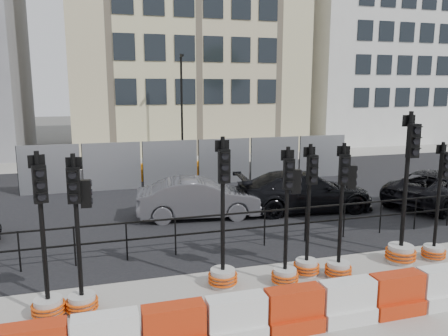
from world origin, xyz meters
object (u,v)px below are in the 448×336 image
object	(u,v)px
traffic_signal_d	(286,253)
traffic_signal_h	(435,236)
car_c	(304,191)
traffic_signal_a	(47,285)

from	to	relation	value
traffic_signal_d	traffic_signal_h	size ratio (longest dim) A/B	1.03
car_c	traffic_signal_d	bearing A→B (deg)	155.15
traffic_signal_d	car_c	bearing A→B (deg)	71.21
traffic_signal_a	traffic_signal_h	xyz separation A→B (m)	(8.86, 0.27, -0.04)
traffic_signal_h	car_c	world-z (taller)	traffic_signal_h
traffic_signal_a	traffic_signal_h	distance (m)	8.86
traffic_signal_a	traffic_signal_d	xyz separation A→B (m)	(4.76, 0.02, 0.07)
traffic_signal_d	traffic_signal_h	bearing A→B (deg)	15.03
car_c	traffic_signal_a	bearing A→B (deg)	129.15
traffic_signal_a	car_c	xyz separation A→B (m)	(7.78, 5.16, 0.04)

